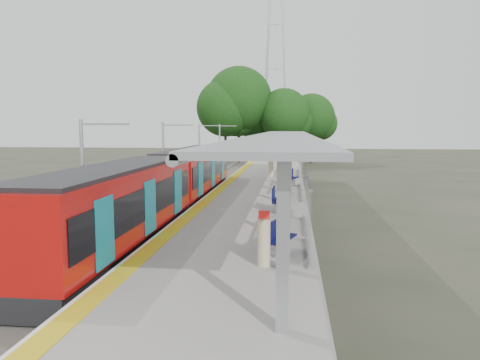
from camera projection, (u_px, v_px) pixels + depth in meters
name	position (u px, v px, depth m)	size (l,w,h in m)	color
ground	(203.00, 331.00, 11.74)	(200.00, 200.00, 0.00)	#474438
trackbed	(194.00, 200.00, 31.97)	(3.00, 70.00, 0.24)	#59544C
platform	(260.00, 195.00, 31.43)	(6.00, 50.00, 1.00)	gray
tactile_strip	(222.00, 187.00, 31.65)	(0.60, 50.00, 0.02)	gold
end_fence	(274.00, 156.00, 55.94)	(6.00, 0.10, 1.20)	#9EA0A5
train	(165.00, 185.00, 24.72)	(2.74, 27.60, 3.62)	black
canopy	(283.00, 142.00, 27.06)	(3.27, 38.00, 3.66)	#9EA0A5
pylon	(276.00, 47.00, 81.77)	(8.00, 4.00, 38.00)	#9EA0A5
tree_cluster	(256.00, 109.00, 63.45)	(18.69, 11.39, 13.20)	#382316
catenary_masts	(165.00, 160.00, 30.86)	(2.08, 48.16, 5.40)	#9EA0A5
bench_near	(279.00, 236.00, 15.15)	(1.01, 1.68, 1.10)	#111255
bench_mid	(276.00, 198.00, 22.88)	(0.54, 1.69, 1.15)	#111255
bench_far	(291.00, 177.00, 33.05)	(0.96, 1.71, 1.12)	#111255
info_pillar_near	(264.00, 242.00, 13.73)	(0.38, 0.38, 1.67)	#C6BB90
info_pillar_far	(271.00, 166.00, 38.57)	(0.44, 0.44, 1.96)	#C6BB90
litter_bin	(285.00, 185.00, 29.26)	(0.43, 0.43, 0.88)	#9EA0A5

